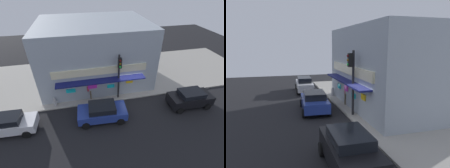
% 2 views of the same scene
% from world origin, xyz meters
% --- Properties ---
extents(ground_plane, '(49.40, 49.40, 0.00)m').
position_xyz_m(ground_plane, '(0.00, 0.00, 0.00)').
color(ground_plane, black).
extents(sidewalk, '(32.93, 10.14, 0.12)m').
position_xyz_m(sidewalk, '(0.00, 5.07, 0.06)').
color(sidewalk, '#A39E93').
rests_on(sidewalk, ground_plane).
extents(corner_building, '(11.54, 9.74, 6.46)m').
position_xyz_m(corner_building, '(-2.97, 5.22, 3.35)').
color(corner_building, '#9EA8B2').
rests_on(corner_building, sidewalk).
extents(traffic_light, '(0.32, 0.58, 4.66)m').
position_xyz_m(traffic_light, '(-1.32, 0.33, 3.12)').
color(traffic_light, black).
rests_on(traffic_light, sidewalk).
extents(fire_hydrant, '(0.52, 0.28, 0.90)m').
position_xyz_m(fire_hydrant, '(-7.50, 0.54, 0.56)').
color(fire_hydrant, '#B2B2B7').
rests_on(fire_hydrant, sidewalk).
extents(trash_can, '(0.59, 0.59, 0.94)m').
position_xyz_m(trash_can, '(0.57, 2.33, 0.60)').
color(trash_can, '#2D2D2D').
rests_on(trash_can, sidewalk).
extents(pedestrian, '(0.53, 0.57, 1.85)m').
position_xyz_m(pedestrian, '(-4.15, 0.93, 1.14)').
color(pedestrian, brown).
rests_on(pedestrian, sidewalk).
extents(parked_car_black, '(4.01, 2.07, 1.64)m').
position_xyz_m(parked_car_black, '(5.05, -2.02, 0.86)').
color(parked_car_black, black).
rests_on(parked_car_black, ground_plane).
extents(parked_car_white, '(4.62, 2.07, 1.63)m').
position_xyz_m(parked_car_white, '(-10.98, -1.85, 0.84)').
color(parked_car_white, silver).
rests_on(parked_car_white, ground_plane).
extents(parked_car_blue, '(4.23, 2.30, 1.54)m').
position_xyz_m(parked_car_blue, '(-3.37, -2.03, 0.81)').
color(parked_car_blue, navy).
rests_on(parked_car_blue, ground_plane).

